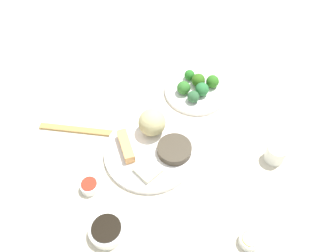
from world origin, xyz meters
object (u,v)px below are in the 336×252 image
Objects in this scene: main_plate at (150,152)px; sauce_ramekin_hot_mustard at (250,240)px; broccoli_plate at (197,90)px; sauce_ramekin_sweet_and_sour at (90,186)px; teacup at (276,153)px; soy_sauce_bowl at (107,230)px; chopsticks_pair at (77,130)px.

main_plate is 0.37m from sauce_ramekin_hot_mustard.
sauce_ramekin_sweet_and_sour is (-0.46, -0.15, 0.01)m from broccoli_plate.
broccoli_plate is at bearing 97.87° from teacup.
sauce_ramekin_hot_mustard is 0.90× the size of teacup.
broccoli_plate is 0.56m from soy_sauce_bowl.
teacup reaches higher than chopsticks_pair.
sauce_ramekin_hot_mustard is at bearing -144.39° from teacup.
soy_sauce_bowl is 0.35m from chopsticks_pair.
chopsticks_pair is (-0.46, 0.40, -0.02)m from teacup.
main_plate is at bearing -151.80° from broccoli_plate.
main_plate is 0.37m from teacup.
soy_sauce_bowl is at bearing -147.95° from broccoli_plate.
broccoli_plate is (0.26, 0.14, -0.00)m from main_plate.
main_plate is at bearing -50.64° from chopsticks_pair.
sauce_ramekin_sweet_and_sour is at bearing 85.12° from soy_sauce_bowl.
broccoli_plate is 0.93× the size of chopsticks_pair.
main_plate reaches higher than broccoli_plate.
soy_sauce_bowl reaches higher than main_plate.
broccoli_plate is at bearing 18.63° from sauce_ramekin_sweet_and_sour.
sauce_ramekin_sweet_and_sour is at bearing -101.55° from chopsticks_pair.
chopsticks_pair is at bearing 81.10° from soy_sauce_bowl.
sauce_ramekin_sweet_and_sour is 0.21m from chopsticks_pair.
sauce_ramekin_hot_mustard is at bearing -76.99° from main_plate.
sauce_ramekin_sweet_and_sour is (0.01, 0.14, -0.00)m from soy_sauce_bowl.
main_plate is 0.26m from soy_sauce_bowl.
broccoli_plate is 3.75× the size of teacup.
chopsticks_pair is at bearing 172.50° from broccoli_plate.
broccoli_plate is 4.17× the size of sauce_ramekin_sweet_and_sour.
sauce_ramekin_hot_mustard is at bearing -34.70° from soy_sauce_bowl.
soy_sauce_bowl is at bearing 174.81° from teacup.
sauce_ramekin_sweet_and_sour is 0.90× the size of teacup.
sauce_ramekin_sweet_and_sour is 0.22× the size of chopsticks_pair.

